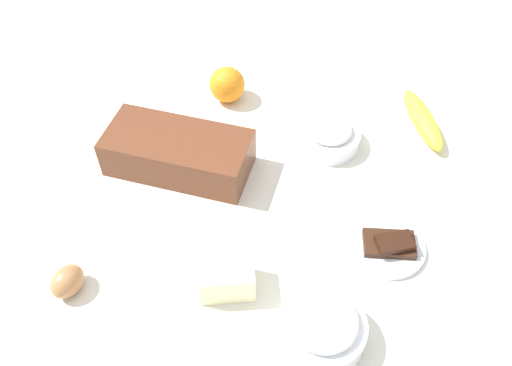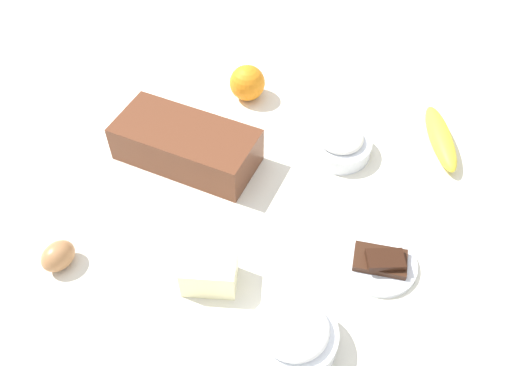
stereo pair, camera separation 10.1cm
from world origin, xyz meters
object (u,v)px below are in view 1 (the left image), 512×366
object	(u,v)px
sugar_bowl	(322,328)
orange_fruit	(227,85)
butter_block	(224,277)
banana	(423,119)
flour_bowl	(329,135)
egg_near_butter	(67,281)
chocolate_plate	(389,246)
loaf_pan	(178,152)

from	to	relation	value
sugar_bowl	orange_fruit	size ratio (longest dim) A/B	1.72
butter_block	sugar_bowl	bearing A→B (deg)	-17.13
banana	sugar_bowl	bearing A→B (deg)	-103.91
flour_bowl	egg_near_butter	xyz separation A→B (m)	(-0.37, -0.44, -0.00)
flour_bowl	butter_block	distance (m)	0.39
sugar_bowl	banana	bearing A→B (deg)	76.09
banana	orange_fruit	world-z (taller)	orange_fruit
orange_fruit	butter_block	distance (m)	0.49
chocolate_plate	orange_fruit	bearing A→B (deg)	139.73
flour_bowl	butter_block	size ratio (longest dim) A/B	1.42
loaf_pan	sugar_bowl	xyz separation A→B (m)	(0.33, -0.30, -0.01)
egg_near_butter	sugar_bowl	bearing A→B (deg)	1.75
orange_fruit	chocolate_plate	xyz separation A→B (m)	(0.39, -0.33, -0.03)
sugar_bowl	orange_fruit	world-z (taller)	orange_fruit
egg_near_butter	chocolate_plate	bearing A→B (deg)	22.03
banana	egg_near_butter	distance (m)	0.78
egg_near_butter	chocolate_plate	world-z (taller)	egg_near_butter
flour_bowl	egg_near_butter	world-z (taller)	flour_bowl
sugar_bowl	orange_fruit	distance (m)	0.60
loaf_pan	orange_fruit	bearing A→B (deg)	83.21
sugar_bowl	butter_block	size ratio (longest dim) A/B	1.51
egg_near_butter	loaf_pan	bearing A→B (deg)	74.17
sugar_bowl	loaf_pan	bearing A→B (deg)	138.39
loaf_pan	chocolate_plate	world-z (taller)	loaf_pan
sugar_bowl	butter_block	bearing A→B (deg)	162.87
loaf_pan	egg_near_butter	size ratio (longest dim) A/B	4.61
chocolate_plate	sugar_bowl	bearing A→B (deg)	-114.83
orange_fruit	loaf_pan	bearing A→B (deg)	-99.06
loaf_pan	flour_bowl	xyz separation A→B (m)	(0.28, 0.13, -0.02)
loaf_pan	flour_bowl	distance (m)	0.31
butter_block	egg_near_butter	size ratio (longest dim) A/B	1.46
sugar_bowl	banana	xyz separation A→B (m)	(0.13, 0.53, -0.01)
orange_fruit	chocolate_plate	world-z (taller)	orange_fruit
loaf_pan	banana	bearing A→B (deg)	29.10
butter_block	egg_near_butter	xyz separation A→B (m)	(-0.25, -0.07, -0.01)
banana	butter_block	world-z (taller)	butter_block
chocolate_plate	loaf_pan	bearing A→B (deg)	166.39
butter_block	egg_near_butter	world-z (taller)	butter_block
banana	orange_fruit	xyz separation A→B (m)	(-0.43, -0.01, 0.02)
loaf_pan	sugar_bowl	bearing A→B (deg)	-39.34
butter_block	egg_near_butter	distance (m)	0.26
banana	egg_near_butter	xyz separation A→B (m)	(-0.55, -0.54, 0.00)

